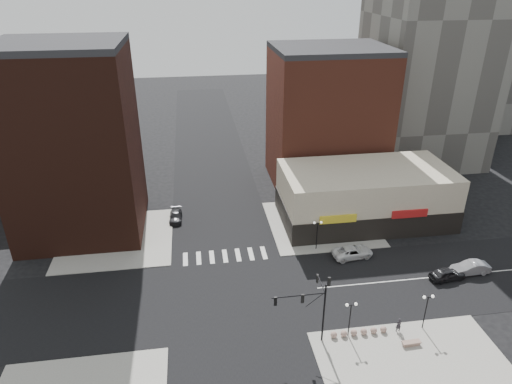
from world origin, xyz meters
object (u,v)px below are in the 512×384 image
object	(u,v)px
street_lamp_se_b	(427,303)
silver_sedan	(470,268)
traffic_signal	(314,300)
dark_sedan_north	(176,216)
stone_bench	(411,343)
street_lamp_ne	(317,228)
street_lamp_se_a	(351,311)
white_suv	(353,252)
dark_sedan_east	(447,274)
pedestrian	(399,325)

from	to	relation	value
street_lamp_se_b	silver_sedan	bearing A→B (deg)	38.64
traffic_signal	street_lamp_se_b	distance (m)	11.88
dark_sedan_north	stone_bench	distance (m)	37.11
street_lamp_ne	silver_sedan	size ratio (longest dim) A/B	0.88
street_lamp_se_a	stone_bench	distance (m)	6.80
street_lamp_se_a	dark_sedan_north	size ratio (longest dim) A/B	0.96
white_suv	street_lamp_se_b	bearing A→B (deg)	-175.47
street_lamp_se_a	stone_bench	bearing A→B (deg)	-20.38
dark_sedan_east	dark_sedan_north	bearing A→B (deg)	52.09
silver_sedan	pedestrian	size ratio (longest dim) A/B	2.86
dark_sedan_east	silver_sedan	distance (m)	3.46
street_lamp_ne	stone_bench	bearing A→B (deg)	-75.33
silver_sedan	dark_sedan_north	distance (m)	40.27
silver_sedan	pedestrian	distance (m)	15.35
street_lamp_se_a	dark_sedan_east	distance (m)	16.78
street_lamp_ne	white_suv	size ratio (longest dim) A/B	0.79
dark_sedan_east	pedestrian	bearing A→B (deg)	121.34
white_suv	dark_sedan_north	size ratio (longest dim) A/B	1.22
street_lamp_ne	silver_sedan	xyz separation A→B (m)	(17.20, -7.85, -2.52)
street_lamp_se_b	dark_sedan_north	size ratio (longest dim) A/B	0.96
dark_sedan_north	dark_sedan_east	bearing A→B (deg)	-28.70
dark_sedan_north	traffic_signal	bearing A→B (deg)	-60.52
silver_sedan	stone_bench	bearing A→B (deg)	-51.81
street_lamp_se_b	dark_sedan_north	bearing A→B (deg)	133.59
street_lamp_ne	dark_sedan_north	bearing A→B (deg)	149.76
street_lamp_ne	dark_sedan_north	distance (m)	21.58
white_suv	dark_sedan_north	xyz separation A→B (m)	(-22.69, 13.13, -0.11)
traffic_signal	street_lamp_se_a	world-z (taller)	traffic_signal
dark_sedan_north	street_lamp_ne	bearing A→B (deg)	-28.06
street_lamp_ne	stone_bench	distance (m)	18.97
street_lamp_se_a	pedestrian	size ratio (longest dim) A/B	2.53
street_lamp_ne	street_lamp_se_a	bearing A→B (deg)	-93.58
pedestrian	street_lamp_ne	bearing A→B (deg)	-80.09
traffic_signal	pedestrian	size ratio (longest dim) A/B	4.74
white_suv	dark_sedan_north	world-z (taller)	white_suv
street_lamp_ne	pedestrian	xyz separation A→B (m)	(4.25, -16.10, -2.35)
street_lamp_se_b	stone_bench	xyz separation A→B (m)	(-2.25, -2.14, -2.94)
street_lamp_se_b	street_lamp_ne	distance (m)	17.46
pedestrian	street_lamp_se_a	bearing A→B (deg)	-6.00
street_lamp_se_a	pedestrian	xyz separation A→B (m)	(5.25, -0.10, -2.35)
dark_sedan_east	silver_sedan	size ratio (longest dim) A/B	0.92
street_lamp_se_a	street_lamp_se_b	xyz separation A→B (m)	(8.00, 0.00, 0.00)
silver_sedan	stone_bench	world-z (taller)	silver_sedan
traffic_signal	dark_sedan_east	distance (m)	20.40
silver_sedan	street_lamp_se_b	bearing A→B (deg)	-52.74
traffic_signal	silver_sedan	bearing A→B (deg)	19.98
dark_sedan_east	dark_sedan_north	world-z (taller)	dark_sedan_east
dark_sedan_north	white_suv	bearing A→B (deg)	-27.87
street_lamp_ne	dark_sedan_north	xyz separation A→B (m)	(-18.50, 10.79, -2.66)
traffic_signal	stone_bench	xyz separation A→B (m)	(9.51, -2.30, -4.61)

